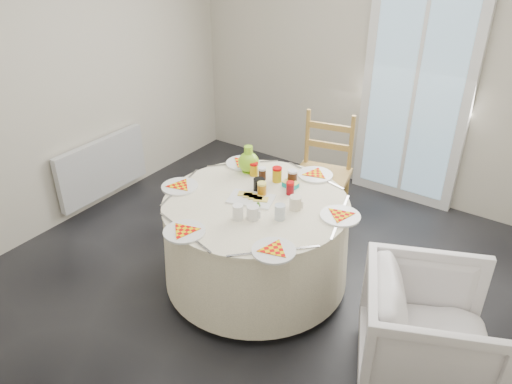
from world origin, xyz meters
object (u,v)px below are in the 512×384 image
Objects in this scene: table at (256,241)px; wooden_chair at (321,179)px; radiator at (102,167)px; green_pitcher at (248,155)px; armchair at (430,326)px.

table is 1.33× the size of wooden_chair.
table is (1.89, -0.17, -0.01)m from radiator.
radiator is at bearing -169.27° from wooden_chair.
table is 6.45× the size of green_pitcher.
green_pitcher reaches higher than table.
wooden_chair is 1.75m from armchair.
green_pitcher is at bearing 50.41° from armchair.
table is at bearing -5.00° from radiator.
table is 0.68m from green_pitcher.
wooden_chair is (1.91, 0.82, 0.09)m from radiator.
wooden_chair reaches higher than table.
wooden_chair reaches higher than radiator.
table is at bearing -103.47° from wooden_chair.
armchair reaches higher than table.
armchair is at bearing -5.47° from radiator.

